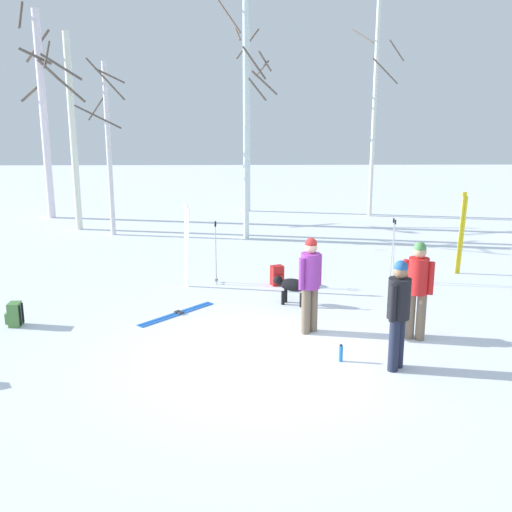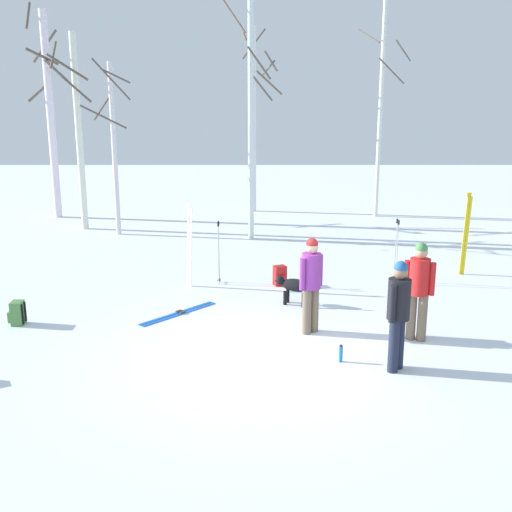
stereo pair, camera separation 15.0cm
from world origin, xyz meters
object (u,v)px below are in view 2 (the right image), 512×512
Objects in this scene: person_1 at (396,309)px; birch_tree_3 at (249,118)px; dog at (292,286)px; birch_tree_4 at (252,115)px; ski_pair_lying_1 at (177,313)px; backpack_1 at (278,276)px; person_0 at (417,285)px; birch_tree_5 at (379,106)px; ski_poles_0 at (217,251)px; ski_poles_1 at (394,249)px; ski_pair_planted_1 at (463,234)px; person_2 at (309,279)px; backpack_0 at (15,314)px; ski_pair_planted_0 at (187,246)px; birch_tree_2 at (111,145)px; water_bottle_0 at (339,354)px; birch_tree_0 at (47,111)px; birch_tree_1 at (76,129)px.

person_1 is 0.25× the size of birch_tree_3.
birch_tree_4 reaches higher than dog.
ski_pair_lying_1 is 2.79m from backpack_1.
birch_tree_5 is at bearing 82.67° from person_0.
ski_poles_0 is 3.96m from ski_poles_1.
person_0 is 1.00× the size of person_1.
birch_tree_5 is (-0.66, 7.45, 2.82)m from ski_pair_planted_1.
ski_poles_1 is (0.39, 3.45, -0.21)m from person_0.
backpack_0 is at bearing 175.69° from person_2.
ski_pair_planted_0 is 4.23× the size of backpack_0.
birch_tree_2 is 0.70× the size of birch_tree_5.
ski_pair_planted_1 is 7.03m from ski_pair_lying_1.
dog is 11.24m from birch_tree_4.
dog is at bearing -53.37° from birch_tree_2.
backpack_1 is at bearing -81.91° from birch_tree_3.
ski_pair_planted_0 reaches higher than water_bottle_0.
ski_pair_lying_1 is 2.30m from ski_poles_0.
birch_tree_3 reaches higher than backpack_0.
birch_tree_0 is 2.59m from birch_tree_1.
water_bottle_0 is at bearing -125.19° from ski_pair_planted_1.
ski_pair_lying_1 is at bearing -61.63° from birch_tree_0.
ski_pair_planted_1 reaches higher than person_2.
birch_tree_4 reaches higher than backpack_1.
birch_tree_4 is at bearing 70.14° from backpack_0.
birch_tree_1 is (-4.02, 6.26, 2.20)m from ski_pair_planted_0.
person_2 is 3.90× the size of backpack_0.
backpack_1 is (-2.21, 3.23, -0.77)m from person_0.
birch_tree_1 reaches higher than ski_pair_planted_0.
ski_pair_planted_1 is 7.99m from birch_tree_5.
birch_tree_5 reaches higher than backpack_1.
birch_tree_0 reaches higher than ski_poles_1.
person_0 is 1.19× the size of ski_pair_lying_1.
birch_tree_2 is (-7.34, 5.10, 1.94)m from ski_poles_1.
birch_tree_3 is at bearing 125.92° from ski_poles_1.
birch_tree_2 is (0.16, 7.81, 2.49)m from backpack_0.
birch_tree_3 is at bearing -27.02° from birch_tree_0.
ski_pair_planted_1 is at bearing 43.84° from person_2.
birch_tree_4 is (-4.95, 8.54, 2.50)m from ski_pair_planted_1.
ski_pair_planted_0 reaches higher than person_0.
person_1 is at bearing -76.13° from birch_tree_3.
ski_poles_0 is 3.20× the size of backpack_0.
person_0 is 4.53m from ski_pair_lying_1.
birch_tree_3 reaches higher than ski_pair_lying_1.
ski_poles_0 is 0.22× the size of birch_tree_4.
birch_tree_1 is 0.92× the size of birch_tree_4.
backpack_1 is 4.23m from water_bottle_0.
birch_tree_3 is (-3.28, 4.52, 2.73)m from ski_poles_1.
person_2 is at bearing -106.25° from birch_tree_5.
birch_tree_3 is (1.34, 6.65, 3.49)m from ski_pair_lying_1.
ski_poles_1 is at bearing -34.64° from birch_tree_1.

